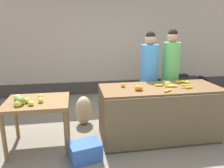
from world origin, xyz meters
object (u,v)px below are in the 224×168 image
parked_motorcycle (182,86)px  vendor_woman_blue_shirt (149,78)px  vendor_woman_green_shirt (170,76)px  produce_crate (85,151)px  produce_sack (84,110)px

parked_motorcycle → vendor_woman_blue_shirt: bearing=-140.1°
vendor_woman_green_shirt → parked_motorcycle: size_ratio=1.15×
vendor_woman_blue_shirt → produce_crate: 1.91m
produce_crate → produce_sack: bearing=88.4°
vendor_woman_green_shirt → produce_crate: vendor_woman_green_shirt is taller
vendor_woman_blue_shirt → vendor_woman_green_shirt: (0.45, 0.01, 0.02)m
vendor_woman_green_shirt → parked_motorcycle: (0.84, 1.06, -0.53)m
produce_sack → vendor_woman_green_shirt: bearing=-2.3°
vendor_woman_green_shirt → parked_motorcycle: vendor_woman_green_shirt is taller
vendor_woman_blue_shirt → produce_crate: bearing=-139.4°
vendor_woman_blue_shirt → parked_motorcycle: size_ratio=1.13×
produce_sack → parked_motorcycle: bearing=21.1°
vendor_woman_blue_shirt → produce_crate: (-1.32, -1.13, -0.78)m
vendor_woman_blue_shirt → parked_motorcycle: vendor_woman_blue_shirt is taller
produce_crate → vendor_woman_blue_shirt: bearing=40.6°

